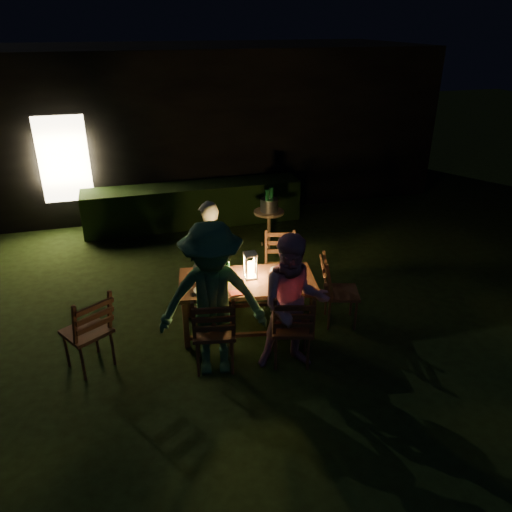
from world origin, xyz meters
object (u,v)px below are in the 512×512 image
object	(u,v)px
person_opp_left	(213,301)
person_house_side	(210,252)
chair_near_right	(291,339)
lantern	(250,267)
dining_table	(247,285)
chair_spare	(90,344)
ice_bucket	(269,205)
chair_end	(339,303)
person_opp_right	(294,304)
chair_near_left	(215,343)
bottle_bucket_a	(267,203)
chair_far_left	(211,282)
bottle_table	(227,271)
side_table	(269,216)
bottle_bucket_b	(271,201)
chair_far_right	(280,278)

from	to	relation	value
person_opp_left	person_house_side	bearing A→B (deg)	90.00
chair_near_right	lantern	distance (m)	1.07
person_house_side	dining_table	bearing A→B (deg)	118.76
chair_spare	ice_bucket	distance (m)	4.01
chair_end	ice_bucket	distance (m)	2.61
person_opp_right	lantern	bearing A→B (deg)	114.69
chair_near_left	bottle_bucket_a	xyz separation A→B (m)	(1.53, 3.00, 0.54)
chair_far_left	ice_bucket	bearing A→B (deg)	-121.37
chair_far_left	chair_end	world-z (taller)	chair_end
chair_spare	person_house_side	distance (m)	2.08
dining_table	bottle_bucket_a	world-z (taller)	bottle_bucket_a
person_house_side	person_opp_right	size ratio (longest dim) A/B	0.91
chair_far_left	bottle_table	size ratio (longest dim) A/B	3.53
person_opp_left	bottle_table	world-z (taller)	person_opp_left
chair_near_right	ice_bucket	distance (m)	3.30
dining_table	person_opp_left	size ratio (longest dim) A/B	1.00
side_table	bottle_bucket_b	xyz separation A→B (m)	(0.05, 0.04, 0.24)
chair_far_right	bottle_table	distance (m)	1.24
chair_near_right	person_house_side	world-z (taller)	person_house_side
chair_near_left	chair_far_left	size ratio (longest dim) A/B	1.08
chair_near_right	person_opp_right	distance (m)	0.52
person_opp_left	side_table	distance (m)	3.48
chair_near_right	chair_end	world-z (taller)	chair_near_right
chair_spare	person_house_side	world-z (taller)	person_house_side
bottle_bucket_b	person_house_side	bearing A→B (deg)	-132.26
chair_near_left	person_opp_right	xyz separation A→B (m)	(0.88, -0.19, 0.50)
bottle_table	bottle_bucket_a	size ratio (longest dim) A/B	0.88
dining_table	chair_near_left	distance (m)	0.95
bottle_table	bottle_bucket_a	xyz separation A→B (m)	(1.20, 2.27, 0.01)
dining_table	lantern	world-z (taller)	lantern
lantern	dining_table	bearing A→B (deg)	-144.43
person_house_side	bottle_table	distance (m)	0.85
bottle_table	bottle_bucket_b	xyz separation A→B (m)	(1.30, 2.35, 0.01)
chair_end	bottle_bucket_a	xyz separation A→B (m)	(-0.26, 2.51, 0.56)
chair_near_left	ice_bucket	bearing A→B (deg)	72.23
chair_far_left	lantern	xyz separation A→B (m)	(0.38, -0.79, 0.57)
chair_far_right	chair_spare	bearing A→B (deg)	34.35
chair_far_right	lantern	bearing A→B (deg)	59.86
chair_near_left	person_house_side	distance (m)	1.65
chair_spare	bottle_table	xyz separation A→B (m)	(1.71, 0.34, 0.54)
lantern	bottle_bucket_b	bearing A→B (deg)	66.91
chair_near_left	person_house_side	size ratio (longest dim) A/B	0.71
bottle_bucket_a	bottle_bucket_b	world-z (taller)	same
person_opp_left	chair_near_right	bearing A→B (deg)	3.12
side_table	ice_bucket	size ratio (longest dim) A/B	2.36
person_house_side	person_opp_right	bearing A→B (deg)	118.76
person_opp_left	side_table	size ratio (longest dim) A/B	2.61
person_opp_left	lantern	bearing A→B (deg)	60.11
chair_far_left	bottle_bucket_a	size ratio (longest dim) A/B	3.09
chair_near_right	chair_far_right	xyz separation A→B (m)	(0.36, 1.50, -0.01)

